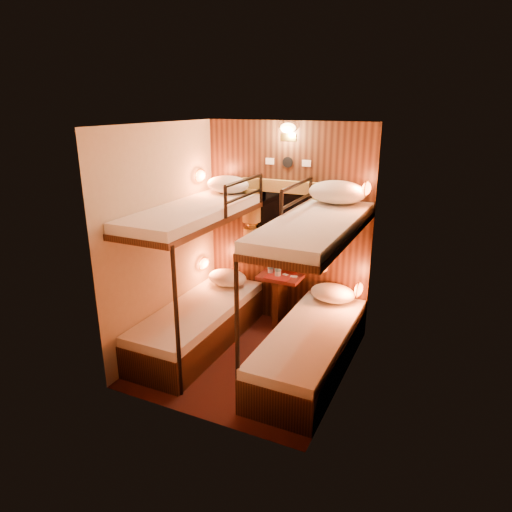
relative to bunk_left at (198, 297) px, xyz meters
The scene contains 22 objects.
floor 0.86m from the bunk_left, ahead, with size 2.10×2.10×0.00m, color #3A1010.
ceiling 1.95m from the bunk_left, ahead, with size 2.10×2.10×0.00m, color silver.
wall_back 1.34m from the bunk_left, 56.56° to the left, with size 2.40×2.40×0.00m, color #C6B293.
wall_front 1.44m from the bunk_left, 59.93° to the right, with size 2.40×2.40×0.00m, color #C6B293.
wall_left 0.74m from the bunk_left, 168.93° to the right, with size 2.40×2.40×0.00m, color #C6B293.
wall_right 1.77m from the bunk_left, ahead, with size 2.40×2.40×0.00m, color #C6B293.
back_panel 1.33m from the bunk_left, 56.16° to the left, with size 2.00×0.03×2.40m, color black.
bunk_left is the anchor object (origin of this frame).
bunk_right 1.30m from the bunk_left, ahead, with size 0.72×1.90×1.82m.
window 1.30m from the bunk_left, 55.30° to the left, with size 1.00×0.12×0.79m.
curtains 1.32m from the bunk_left, 54.32° to the left, with size 1.10×0.22×1.00m.
back_fixtures 2.03m from the bunk_left, 55.16° to the left, with size 0.54×0.09×0.48m.
reading_lamps 1.13m from the bunk_left, 44.25° to the left, with size 2.00×0.20×1.25m.
table 1.02m from the bunk_left, 50.33° to the left, with size 0.50×0.34×0.66m.
bottle_left 0.98m from the bunk_left, 57.80° to the left, with size 0.07×0.07×0.24m.
bottle_right 1.01m from the bunk_left, 50.55° to the left, with size 0.08×0.08×0.27m.
sachet_a 1.08m from the bunk_left, 49.85° to the left, with size 0.07×0.05×0.01m, color silver.
sachet_b 1.14m from the bunk_left, 44.90° to the left, with size 0.08×0.06×0.01m, color silver.
pillow_lower_left 0.67m from the bunk_left, 90.19° to the left, with size 0.49×0.35×0.19m, color silver.
pillow_lower_right 1.50m from the bunk_left, 29.98° to the left, with size 0.51×0.36×0.20m, color silver.
pillow_upper_left 1.34m from the bunk_left, 90.17° to the left, with size 0.51×0.36×0.20m, color silver.
pillow_upper_right 1.87m from the bunk_left, 28.25° to the left, with size 0.60×0.43×0.24m, color silver.
Camera 1 is at (1.87, -3.81, 2.59)m, focal length 32.00 mm.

